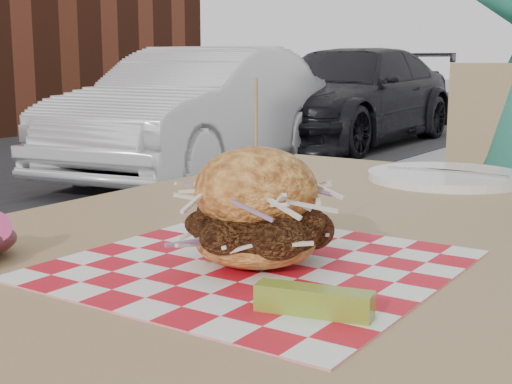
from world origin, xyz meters
The scene contains 7 objects.
car_white centered at (-3.60, 4.03, 0.54)m, with size 1.15×3.30×1.09m, color white.
car_dark centered at (-3.60, 6.82, 0.56)m, with size 1.58×3.89×1.13m, color black.
patio_table centered at (-0.20, -0.03, 0.67)m, with size 0.80×1.20×0.75m.
paper_liner centered at (-0.18, -0.21, 0.75)m, with size 0.36×0.36×0.00m, color red.
sandwich centered at (-0.18, -0.21, 0.80)m, with size 0.16×0.16×0.18m.
pickle_spear centered at (-0.06, -0.31, 0.76)m, with size 0.10×0.02×0.02m, color olive.
place_setting centered at (-0.20, 0.41, 0.76)m, with size 0.27×0.27×0.02m.
Camera 1 is at (0.21, -0.78, 0.95)m, focal length 50.00 mm.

